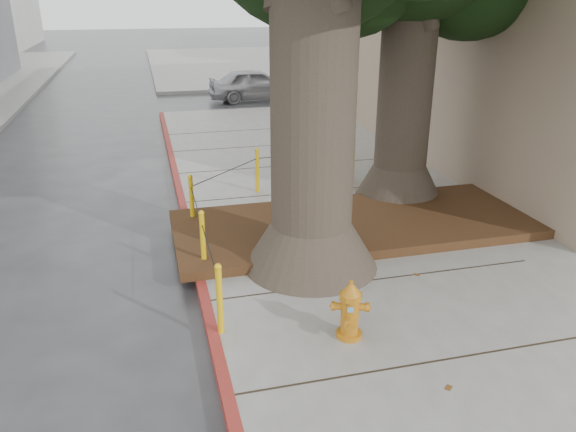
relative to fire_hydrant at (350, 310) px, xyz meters
name	(u,v)px	position (x,y,z in m)	size (l,w,h in m)	color
ground	(403,377)	(0.40, -0.72, -0.52)	(140.00, 140.00, 0.00)	#28282B
sidewalk_far	(283,62)	(6.40, 29.28, -0.45)	(16.00, 20.00, 0.15)	slate
curb_red	(202,289)	(-1.60, 1.78, -0.45)	(0.14, 26.00, 0.16)	maroon
planter_bed	(356,224)	(1.30, 3.18, -0.29)	(6.40, 2.60, 0.16)	black
bollard_ring	(253,201)	(-0.47, 3.66, 0.14)	(3.79, 5.39, 0.95)	#EBB50D
fire_hydrant	(350,310)	(0.00, 0.00, 0.00)	(0.40, 0.40, 0.77)	#C47414
car_silver	(256,84)	(2.27, 17.07, 0.12)	(1.52, 3.77, 1.28)	#A8A7AC
car_red	(453,71)	(12.26, 19.13, 0.09)	(1.30, 3.72, 1.23)	maroon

